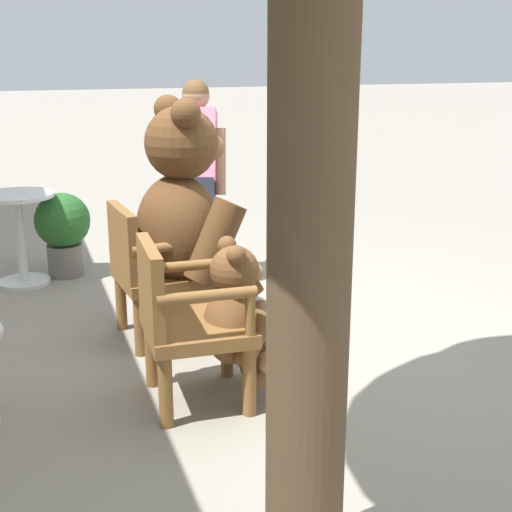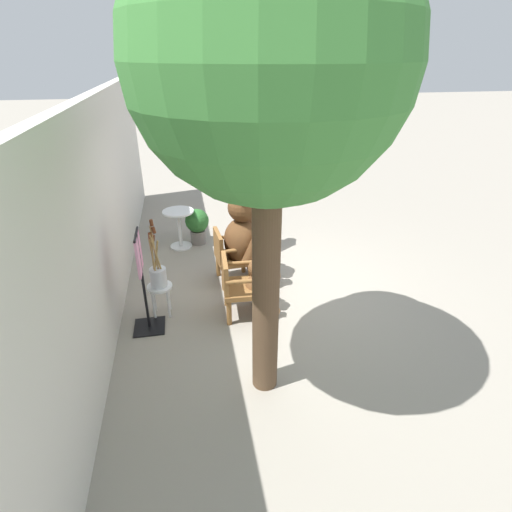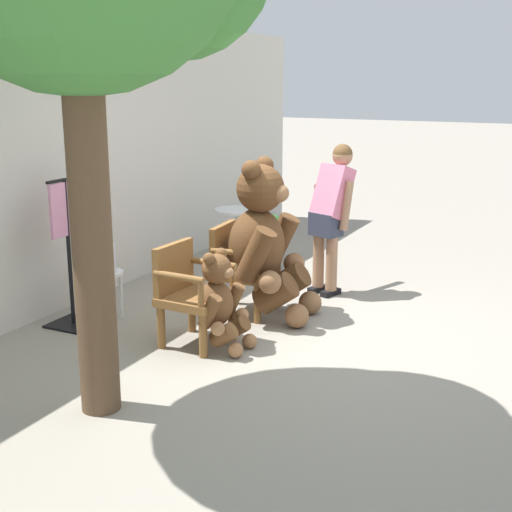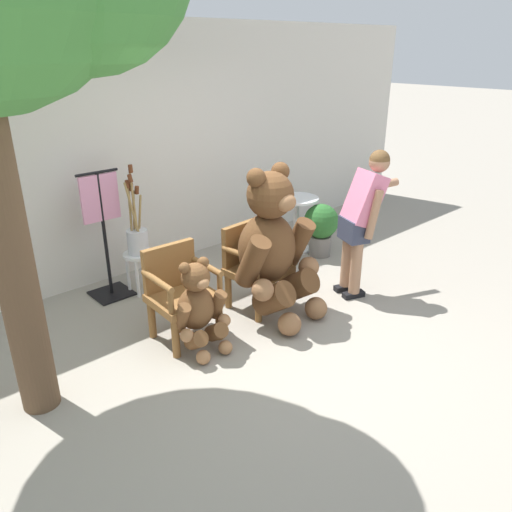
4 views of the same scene
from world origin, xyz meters
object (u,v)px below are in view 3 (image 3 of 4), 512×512
object	(u,v)px
brush_bucket	(104,251)
person_visitor	(332,207)
round_side_table	(238,232)
teddy_bear_large	(265,241)
clothing_display_stand	(69,249)
teddy_bear_small	(220,301)
white_stool	(106,282)
wooden_chair_left	(190,291)
potted_plant	(268,237)
wooden_chair_right	(240,266)

from	to	relation	value
brush_bucket	person_visitor	bearing A→B (deg)	-42.62
person_visitor	round_side_table	xyz separation A→B (m)	(0.40, 1.30, -0.47)
person_visitor	round_side_table	distance (m)	1.44
teddy_bear_large	clothing_display_stand	xyz separation A→B (m)	(-1.02, 1.47, -0.02)
person_visitor	clothing_display_stand	distance (m)	2.69
teddy_bear_large	clothing_display_stand	world-z (taller)	teddy_bear_large
teddy_bear_large	person_visitor	distance (m)	1.06
teddy_bear_small	white_stool	world-z (taller)	teddy_bear_small
wooden_chair_left	teddy_bear_large	bearing A→B (deg)	-16.01
white_stool	potted_plant	bearing A→B (deg)	-15.50
teddy_bear_small	brush_bucket	bearing A→B (deg)	82.09
wooden_chair_left	potted_plant	world-z (taller)	wooden_chair_left
round_side_table	potted_plant	size ratio (longest dim) A/B	1.06
white_stool	brush_bucket	size ratio (longest dim) A/B	0.48
round_side_table	clothing_display_stand	size ratio (longest dim) A/B	0.53
wooden_chair_right	white_stool	distance (m)	1.27
wooden_chair_right	teddy_bear_small	xyz separation A→B (m)	(-0.91, -0.29, -0.05)
potted_plant	clothing_display_stand	distance (m)	2.66
person_visitor	potted_plant	xyz separation A→B (m)	(0.51, 0.97, -0.52)
person_visitor	clothing_display_stand	bearing A→B (deg)	138.85
clothing_display_stand	wooden_chair_left	bearing A→B (deg)	-85.21
round_side_table	wooden_chair_left	bearing A→B (deg)	-162.02
wooden_chair_right	round_side_table	world-z (taller)	wooden_chair_right
round_side_table	wooden_chair_right	bearing A→B (deg)	-151.98
person_visitor	brush_bucket	world-z (taller)	person_visitor
wooden_chair_left	brush_bucket	size ratio (longest dim) A/B	0.90
teddy_bear_large	potted_plant	world-z (taller)	teddy_bear_large
person_visitor	clothing_display_stand	world-z (taller)	person_visitor
white_stool	teddy_bear_large	bearing A→B (deg)	-60.65
wooden_chair_left	white_stool	size ratio (longest dim) A/B	1.87
wooden_chair_left	potted_plant	xyz separation A→B (m)	(2.42, 0.42, -0.07)
brush_bucket	round_side_table	size ratio (longest dim) A/B	1.33
person_visitor	white_stool	world-z (taller)	person_visitor
teddy_bear_small	clothing_display_stand	bearing A→B (deg)	93.69
round_side_table	clothing_display_stand	xyz separation A→B (m)	(-2.41, 0.46, 0.27)
wooden_chair_right	clothing_display_stand	world-z (taller)	clothing_display_stand
teddy_bear_small	round_side_table	xyz separation A→B (m)	(2.32, 1.04, 0.03)
wooden_chair_left	white_stool	distance (m)	1.06
person_visitor	clothing_display_stand	size ratio (longest dim) A/B	1.14
wooden_chair_left	teddy_bear_large	world-z (taller)	teddy_bear_large
teddy_bear_large	round_side_table	xyz separation A→B (m)	(1.40, 1.01, -0.29)
wooden_chair_left	teddy_bear_small	size ratio (longest dim) A/B	1.01
wooden_chair_right	brush_bucket	distance (m)	1.28
potted_plant	teddy_bear_large	bearing A→B (deg)	-155.63
round_side_table	potted_plant	distance (m)	0.35
person_visitor	teddy_bear_large	bearing A→B (deg)	163.86
teddy_bear_small	round_side_table	size ratio (longest dim) A/B	1.18
wooden_chair_left	round_side_table	size ratio (longest dim) A/B	1.19
person_visitor	white_stool	xyz separation A→B (m)	(-1.73, 1.59, -0.56)
wooden_chair_left	white_stool	xyz separation A→B (m)	(0.18, 1.04, -0.11)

